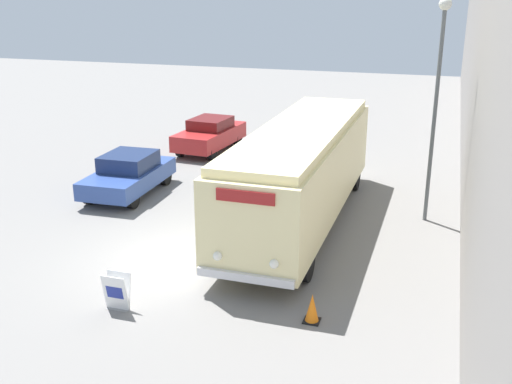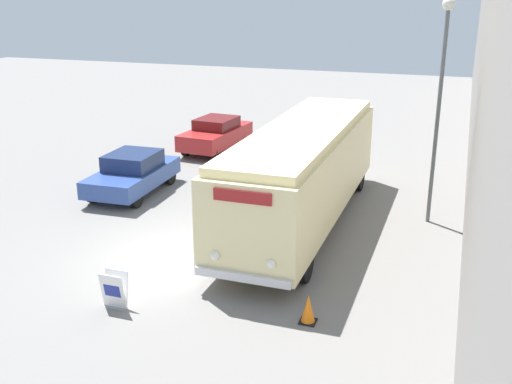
% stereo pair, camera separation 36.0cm
% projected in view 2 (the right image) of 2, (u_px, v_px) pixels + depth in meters
% --- Properties ---
extents(ground_plane, '(80.00, 80.00, 0.00)m').
position_uv_depth(ground_plane, '(170.00, 261.00, 15.97)').
color(ground_plane, slate).
extents(building_wall_right, '(0.30, 60.00, 8.48)m').
position_uv_depth(building_wall_right, '(484.00, 68.00, 21.19)').
color(building_wall_right, gray).
rests_on(building_wall_right, ground_plane).
extents(vintage_bus, '(2.47, 10.51, 3.04)m').
position_uv_depth(vintage_bus, '(303.00, 169.00, 18.02)').
color(vintage_bus, black).
rests_on(vintage_bus, ground_plane).
extents(sign_board, '(0.59, 0.33, 0.87)m').
position_uv_depth(sign_board, '(114.00, 290.00, 13.50)').
color(sign_board, gray).
rests_on(sign_board, ground_plane).
extents(streetlamp, '(0.36, 0.36, 6.66)m').
position_uv_depth(streetlamp, '(441.00, 83.00, 17.31)').
color(streetlamp, '#595E60').
rests_on(streetlamp, ground_plane).
extents(parked_car_near, '(2.02, 4.10, 1.45)m').
position_uv_depth(parked_car_near, '(133.00, 173.00, 21.10)').
color(parked_car_near, black).
rests_on(parked_car_near, ground_plane).
extents(parked_car_mid, '(2.10, 4.19, 1.48)m').
position_uv_depth(parked_car_mid, '(216.00, 134.00, 26.67)').
color(parked_car_mid, black).
rests_on(parked_car_mid, ground_plane).
extents(traffic_cone, '(0.36, 0.36, 0.66)m').
position_uv_depth(traffic_cone, '(308.00, 309.00, 12.91)').
color(traffic_cone, black).
rests_on(traffic_cone, ground_plane).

